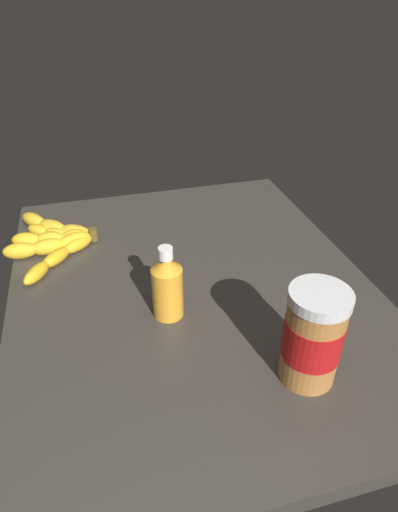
# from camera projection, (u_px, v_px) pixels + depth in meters

# --- Properties ---
(ground_plane) EXTENTS (0.89, 0.71, 0.03)m
(ground_plane) POSITION_uv_depth(u_px,v_px,m) (192.00, 291.00, 0.87)
(ground_plane) COLOR #38332D
(banana_bunch) EXTENTS (0.31, 0.21, 0.04)m
(banana_bunch) POSITION_uv_depth(u_px,v_px,m) (53.00, 239.00, 0.98)
(banana_bunch) COLOR gold
(banana_bunch) RESTS_ON ground_plane
(peanut_butter_jar) EXTENTS (0.09, 0.09, 0.16)m
(peanut_butter_jar) POSITION_uv_depth(u_px,v_px,m) (313.00, 336.00, 0.63)
(peanut_butter_jar) COLOR #B27238
(peanut_butter_jar) RESTS_ON ground_plane
(honey_bottle) EXTENTS (0.06, 0.06, 0.14)m
(honey_bottle) POSITION_uv_depth(u_px,v_px,m) (167.00, 286.00, 0.76)
(honey_bottle) COLOR gold
(honey_bottle) RESTS_ON ground_plane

